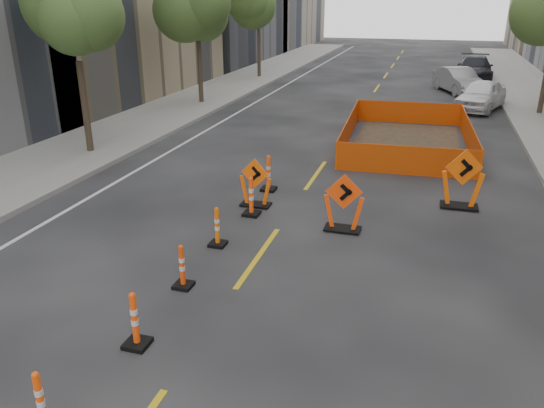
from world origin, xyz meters
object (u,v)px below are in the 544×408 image
(channelizer_4, at_px, (182,266))
(chevron_sign_center, at_px, (344,203))
(parked_car_far, at_px, (475,68))
(parked_car_mid, at_px, (458,80))
(channelizer_7, at_px, (268,173))
(channelizer_3, at_px, (135,320))
(channelizer_5, at_px, (217,226))
(chevron_sign_left, at_px, (255,182))
(chevron_sign_right, at_px, (463,179))
(parked_car_near, at_px, (481,95))
(channelizer_6, at_px, (251,196))
(channelizer_2, at_px, (40,401))

(channelizer_4, height_order, chevron_sign_center, chevron_sign_center)
(parked_car_far, bearing_deg, parked_car_mid, -99.92)
(channelizer_7, bearing_deg, channelizer_3, -89.15)
(parked_car_mid, bearing_deg, parked_car_far, 55.35)
(channelizer_3, height_order, channelizer_5, channelizer_3)
(chevron_sign_left, height_order, chevron_sign_right, chevron_sign_right)
(parked_car_mid, relative_size, parked_car_far, 0.79)
(parked_car_near, bearing_deg, chevron_sign_center, -85.41)
(channelizer_7, distance_m, parked_car_mid, 20.37)
(parked_car_mid, distance_m, parked_car_far, 5.69)
(channelizer_3, relative_size, parked_car_far, 0.18)
(channelizer_6, relative_size, chevron_sign_left, 0.78)
(channelizer_2, height_order, parked_car_far, parked_car_far)
(channelizer_2, height_order, chevron_sign_center, chevron_sign_center)
(channelizer_5, bearing_deg, channelizer_3, -87.77)
(channelizer_3, xyz_separation_m, channelizer_4, (-0.10, 1.96, -0.04))
(chevron_sign_right, bearing_deg, channelizer_3, -140.06)
(channelizer_2, bearing_deg, chevron_sign_right, 60.89)
(channelizer_3, xyz_separation_m, parked_car_mid, (5.71, 27.34, 0.22))
(channelizer_2, xyz_separation_m, chevron_sign_right, (5.54, 9.96, 0.37))
(channelizer_3, bearing_deg, channelizer_7, 90.85)
(channelizer_5, xyz_separation_m, parked_car_far, (7.04, 29.00, 0.33))
(channelizer_7, bearing_deg, channelizer_2, -90.84)
(chevron_sign_left, bearing_deg, channelizer_2, -80.65)
(chevron_sign_right, bearing_deg, channelizer_2, -135.72)
(channelizer_7, bearing_deg, parked_car_near, 65.02)
(channelizer_3, bearing_deg, parked_car_near, 73.42)
(channelizer_3, distance_m, channelizer_5, 3.92)
(channelizer_7, bearing_deg, parked_car_mid, 73.39)
(channelizer_6, distance_m, chevron_sign_left, 0.69)
(parked_car_near, distance_m, parked_car_far, 10.54)
(channelizer_5, height_order, channelizer_7, channelizer_7)
(parked_car_far, bearing_deg, channelizer_6, -102.20)
(channelizer_5, bearing_deg, channelizer_2, -91.03)
(chevron_sign_left, height_order, parked_car_far, parked_car_far)
(chevron_sign_center, xyz_separation_m, parked_car_far, (4.41, 27.33, 0.07))
(channelizer_3, distance_m, parked_car_mid, 27.93)
(chevron_sign_center, bearing_deg, chevron_sign_right, 29.06)
(channelizer_3, xyz_separation_m, channelizer_7, (-0.12, 7.82, 0.04))
(parked_car_mid, bearing_deg, channelizer_2, -124.17)
(chevron_sign_left, bearing_deg, parked_car_far, 85.65)
(channelizer_3, distance_m, channelizer_4, 1.96)
(channelizer_2, relative_size, parked_car_mid, 0.21)
(channelizer_7, xyz_separation_m, chevron_sign_right, (5.40, 0.17, 0.29))
(channelizer_4, relative_size, channelizer_6, 0.87)
(channelizer_5, xyz_separation_m, channelizer_7, (0.04, 3.91, 0.06))
(channelizer_6, bearing_deg, parked_car_mid, 75.15)
(channelizer_3, distance_m, chevron_sign_left, 6.54)
(channelizer_5, height_order, channelizer_6, channelizer_6)
(channelizer_5, height_order, chevron_sign_right, chevron_sign_right)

